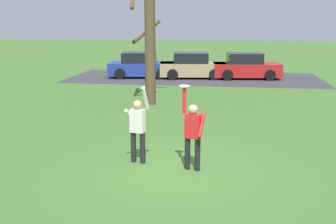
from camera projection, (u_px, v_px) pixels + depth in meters
The scene contains 9 objects.
ground_plane at pixel (178, 170), 10.20m from camera, with size 120.00×120.00×0.00m, color #426B2D.
person_catcher at pixel (193, 132), 9.99m from camera, with size 0.57×0.49×2.08m.
person_defender at pixel (138, 126), 10.50m from camera, with size 0.60×0.52×2.04m.
frisbee_disc at pixel (184, 86), 9.82m from camera, with size 0.24×0.24×0.02m, color white.
parked_car_blue at pixel (141, 66), 25.93m from camera, with size 4.28×2.40×1.59m.
parked_car_tan at pixel (193, 66), 25.66m from camera, with size 4.28×2.40×1.59m.
parked_car_red at pixel (246, 67), 25.43m from camera, with size 4.28×2.40×1.59m.
parking_strip at pixel (194, 78), 25.81m from camera, with size 15.62×6.40×0.01m, color #38383D.
bare_tree_tall at pixel (149, 32), 17.29m from camera, with size 1.75×1.71×6.33m.
Camera 1 is at (1.14, -9.55, 3.68)m, focal length 43.85 mm.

